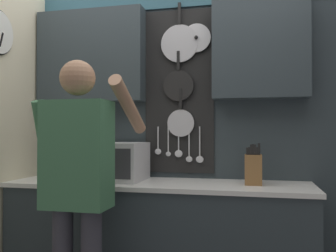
{
  "coord_description": "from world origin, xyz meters",
  "views": [
    {
      "loc": [
        0.66,
        -2.52,
        1.26
      ],
      "look_at": [
        0.03,
        0.18,
        1.31
      ],
      "focal_mm": 40.0,
      "sensor_mm": 36.0,
      "label": 1
    }
  ],
  "objects_px": {
    "microwave": "(108,161)",
    "person": "(78,177)",
    "knife_block": "(253,169)",
    "utensil_crock": "(58,167)"
  },
  "relations": [
    {
      "from": "microwave",
      "to": "utensil_crock",
      "type": "height_order",
      "value": "utensil_crock"
    },
    {
      "from": "person",
      "to": "knife_block",
      "type": "bearing_deg",
      "value": 28.74
    },
    {
      "from": "microwave",
      "to": "utensil_crock",
      "type": "bearing_deg",
      "value": 179.84
    },
    {
      "from": "utensil_crock",
      "to": "microwave",
      "type": "bearing_deg",
      "value": -0.16
    },
    {
      "from": "utensil_crock",
      "to": "person",
      "type": "bearing_deg",
      "value": -51.25
    },
    {
      "from": "utensil_crock",
      "to": "person",
      "type": "distance_m",
      "value": 0.7
    },
    {
      "from": "knife_block",
      "to": "utensil_crock",
      "type": "distance_m",
      "value": 1.43
    },
    {
      "from": "knife_block",
      "to": "person",
      "type": "relative_size",
      "value": 0.16
    },
    {
      "from": "microwave",
      "to": "person",
      "type": "distance_m",
      "value": 0.55
    },
    {
      "from": "microwave",
      "to": "utensil_crock",
      "type": "xyz_separation_m",
      "value": [
        -0.4,
        0.0,
        -0.05
      ]
    }
  ]
}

